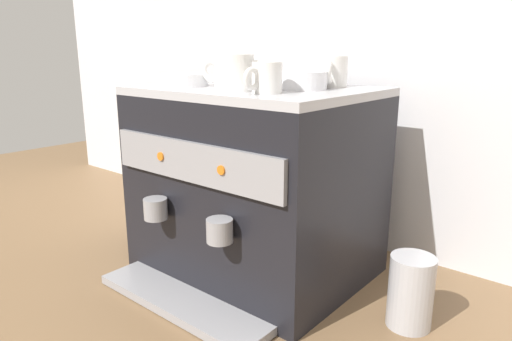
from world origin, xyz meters
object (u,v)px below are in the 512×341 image
(ceramic_bowl_1, at_px, (184,80))
(ceramic_bowl_0, at_px, (259,78))
(espresso_machine, at_px, (255,183))
(ceramic_cup_2, at_px, (331,72))
(ceramic_bowl_2, at_px, (302,81))
(ceramic_cup_0, at_px, (241,68))
(ceramic_cup_1, at_px, (229,71))
(coffee_grinder, at_px, (152,174))
(ceramic_cup_3, at_px, (238,73))
(ceramic_cup_4, at_px, (266,78))
(milk_pitcher, at_px, (410,292))

(ceramic_bowl_1, bearing_deg, ceramic_bowl_0, 47.30)
(espresso_machine, xyz_separation_m, ceramic_cup_2, (0.14, 0.12, 0.28))
(ceramic_bowl_0, distance_m, ceramic_bowl_2, 0.16)
(ceramic_cup_0, relative_size, ceramic_cup_1, 0.79)
(ceramic_cup_0, bearing_deg, ceramic_bowl_2, -23.80)
(ceramic_cup_0, relative_size, ceramic_bowl_1, 0.78)
(ceramic_cup_1, xyz_separation_m, coffee_grinder, (-0.40, 0.05, -0.34))
(ceramic_cup_0, height_order, ceramic_bowl_0, ceramic_cup_0)
(ceramic_cup_1, bearing_deg, ceramic_cup_3, -34.39)
(ceramic_cup_4, bearing_deg, ceramic_bowl_2, 89.73)
(ceramic_cup_2, bearing_deg, ceramic_cup_0, 173.73)
(ceramic_cup_0, height_order, ceramic_bowl_1, ceramic_cup_0)
(ceramic_cup_1, height_order, ceramic_bowl_1, ceramic_cup_1)
(ceramic_bowl_2, bearing_deg, ceramic_cup_0, 156.20)
(ceramic_cup_1, bearing_deg, ceramic_bowl_0, 88.42)
(ceramic_cup_1, height_order, coffee_grinder, ceramic_cup_1)
(milk_pitcher, bearing_deg, ceramic_cup_1, -173.08)
(espresso_machine, height_order, coffee_grinder, espresso_machine)
(espresso_machine, xyz_separation_m, ceramic_bowl_1, (-0.16, -0.09, 0.26))
(ceramic_cup_3, distance_m, milk_pitcher, 0.60)
(ceramic_cup_1, distance_m, ceramic_cup_3, 0.09)
(ceramic_cup_2, xyz_separation_m, ceramic_bowl_2, (-0.02, -0.10, -0.02))
(ceramic_bowl_1, height_order, milk_pitcher, ceramic_bowl_1)
(ceramic_cup_3, height_order, milk_pitcher, ceramic_cup_3)
(espresso_machine, xyz_separation_m, ceramic_cup_4, (0.12, -0.11, 0.28))
(ceramic_bowl_2, bearing_deg, milk_pitcher, -3.26)
(ceramic_cup_1, relative_size, milk_pitcher, 0.77)
(ceramic_cup_1, relative_size, ceramic_bowl_0, 1.08)
(ceramic_cup_4, xyz_separation_m, ceramic_bowl_0, (-0.16, 0.17, -0.01))
(ceramic_cup_1, relative_size, ceramic_cup_2, 1.05)
(ceramic_bowl_1, xyz_separation_m, ceramic_bowl_2, (0.29, 0.10, 0.00))
(ceramic_cup_3, bearing_deg, ceramic_cup_2, 66.71)
(ceramic_cup_1, relative_size, ceramic_bowl_1, 0.98)
(espresso_machine, xyz_separation_m, ceramic_cup_3, (0.04, -0.11, 0.28))
(milk_pitcher, bearing_deg, ceramic_cup_3, -164.14)
(ceramic_cup_3, bearing_deg, ceramic_bowl_2, 56.80)
(milk_pitcher, bearing_deg, ceramic_bowl_0, 173.34)
(ceramic_bowl_0, height_order, ceramic_bowl_2, ceramic_bowl_2)
(ceramic_cup_0, height_order, coffee_grinder, ceramic_cup_0)
(ceramic_bowl_1, xyz_separation_m, coffee_grinder, (-0.27, 0.09, -0.31))
(ceramic_bowl_0, xyz_separation_m, coffee_grinder, (-0.40, -0.06, -0.31))
(ceramic_cup_3, distance_m, ceramic_cup_4, 0.08)
(ceramic_cup_3, relative_size, ceramic_cup_4, 1.06)
(espresso_machine, height_order, ceramic_bowl_1, ceramic_bowl_1)
(ceramic_cup_4, height_order, coffee_grinder, ceramic_cup_4)
(ceramic_bowl_0, bearing_deg, espresso_machine, -60.00)
(ceramic_cup_2, relative_size, ceramic_bowl_2, 0.99)
(ceramic_cup_4, relative_size, milk_pitcher, 0.63)
(ceramic_cup_0, relative_size, ceramic_cup_2, 0.83)
(ceramic_bowl_0, bearing_deg, ceramic_cup_3, -65.37)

